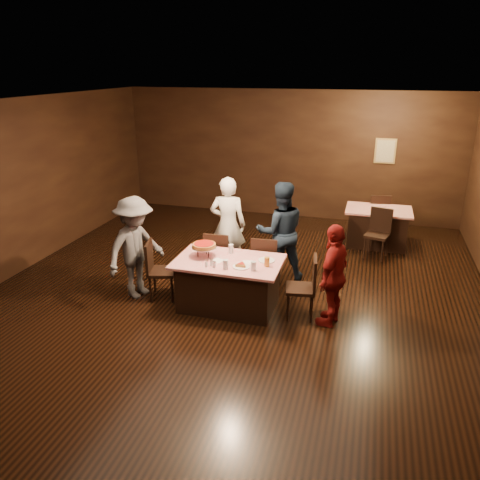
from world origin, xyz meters
name	(u,v)px	position (x,y,z in m)	size (l,w,h in m)	color
room	(225,172)	(0.00, 0.01, 2.14)	(10.00, 10.04, 3.02)	black
main_table	(229,284)	(0.01, 0.11, 0.39)	(1.60, 1.00, 0.77)	#A80B17
back_table	(377,227)	(2.17, 3.48, 0.39)	(1.30, 0.90, 0.77)	#AB130B
chair_far_left	(219,257)	(-0.39, 0.86, 0.47)	(0.42, 0.42, 0.95)	black
chair_far_right	(265,262)	(0.41, 0.86, 0.47)	(0.42, 0.42, 0.95)	black
chair_end_left	(162,270)	(-1.09, 0.11, 0.47)	(0.42, 0.42, 0.95)	black
chair_end_right	(301,287)	(1.11, 0.11, 0.47)	(0.42, 0.42, 0.95)	black
chair_back_near	(377,234)	(2.17, 2.78, 0.47)	(0.42, 0.42, 0.95)	black
chair_back_far	(378,215)	(2.17, 4.08, 0.47)	(0.42, 0.42, 0.95)	black
diner_white_jacket	(228,225)	(-0.40, 1.42, 0.87)	(0.63, 0.42, 1.73)	white
diner_navy_hoodie	(280,232)	(0.56, 1.32, 0.87)	(0.84, 0.66, 1.73)	black
diner_grey_knit	(136,248)	(-1.51, 0.08, 0.82)	(1.06, 0.61, 1.65)	#57565B
diner_red_shirt	(334,275)	(1.57, 0.05, 0.75)	(0.88, 0.37, 1.51)	maroon
pizza_stand	(204,245)	(-0.39, 0.16, 0.95)	(0.38, 0.38, 0.22)	black
plate_with_slice	(241,266)	(0.26, -0.07, 0.80)	(0.25, 0.25, 0.06)	white
plate_empty	(267,260)	(0.56, 0.26, 0.78)	(0.25, 0.25, 0.01)	white
glass_front_left	(226,264)	(0.06, -0.19, 0.84)	(0.08, 0.08, 0.14)	silver
glass_front_right	(253,266)	(0.46, -0.14, 0.84)	(0.08, 0.08, 0.14)	silver
glass_amber	(267,262)	(0.61, 0.06, 0.84)	(0.08, 0.08, 0.14)	#BF7F26
glass_back	(231,249)	(-0.04, 0.41, 0.84)	(0.08, 0.08, 0.14)	silver
condiments	(211,263)	(-0.17, -0.17, 0.82)	(0.17, 0.10, 0.09)	silver
napkin_center	(248,263)	(0.31, 0.11, 0.77)	(0.16, 0.16, 0.01)	white
napkin_left	(218,261)	(-0.14, 0.06, 0.77)	(0.16, 0.16, 0.01)	white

